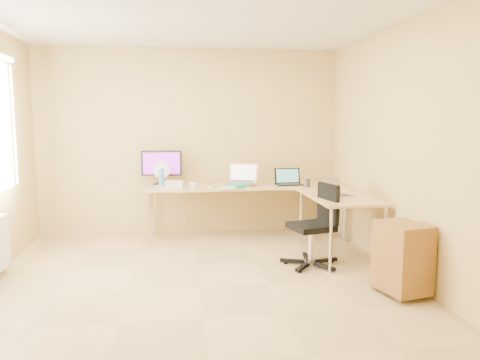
{
  "coord_description": "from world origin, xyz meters",
  "views": [
    {
      "loc": [
        -0.19,
        -4.36,
        1.62
      ],
      "look_at": [
        0.55,
        1.1,
        0.9
      ],
      "focal_mm": 34.82,
      "sensor_mm": 36.0,
      "label": 1
    }
  ],
  "objects": [
    {
      "name": "cabinet",
      "position": [
        1.85,
        -0.45,
        0.36
      ],
      "size": [
        0.46,
        0.53,
        0.63
      ],
      "primitive_type": "cube",
      "rotation": [
        0.0,
        0.0,
        0.22
      ],
      "color": "#9D6123",
      "rests_on": "ground"
    },
    {
      "name": "black_cup",
      "position": [
        1.52,
        1.55,
        0.78
      ],
      "size": [
        0.06,
        0.06,
        0.11
      ],
      "primitive_type": "cylinder",
      "rotation": [
        0.0,
        0.0,
        -0.03
      ],
      "color": "#2B2B2B",
      "rests_on": "desk_main"
    },
    {
      "name": "office_chair",
      "position": [
        1.26,
        0.51,
        0.5
      ],
      "size": [
        0.67,
        0.67,
        0.92
      ],
      "primitive_type": "cube",
      "rotation": [
        0.0,
        0.0,
        0.24
      ],
      "color": "black",
      "rests_on": "ground"
    },
    {
      "name": "monitor",
      "position": [
        -0.4,
        2.05,
        0.97
      ],
      "size": [
        0.57,
        0.22,
        0.47
      ],
      "primitive_type": "cube",
      "rotation": [
        0.0,
        0.0,
        -0.08
      ],
      "color": "black",
      "rests_on": "desk_main"
    },
    {
      "name": "ceiling",
      "position": [
        0.0,
        0.0,
        2.6
      ],
      "size": [
        4.5,
        4.5,
        0.0
      ],
      "primitive_type": "plane",
      "rotation": [
        3.14,
        0.0,
        0.0
      ],
      "color": "white",
      "rests_on": "ground"
    },
    {
      "name": "desk_return",
      "position": [
        1.7,
        0.85,
        0.36
      ],
      "size": [
        0.7,
        1.3,
        0.73
      ],
      "primitive_type": "cube",
      "color": "tan",
      "rests_on": "ground"
    },
    {
      "name": "laptop_black",
      "position": [
        1.32,
        1.79,
        0.84
      ],
      "size": [
        0.38,
        0.29,
        0.23
      ],
      "primitive_type": "cube",
      "rotation": [
        0.0,
        0.0,
        0.07
      ],
      "color": "black",
      "rests_on": "desk_main"
    },
    {
      "name": "white_box",
      "position": [
        -0.23,
        1.77,
        0.77
      ],
      "size": [
        0.25,
        0.2,
        0.08
      ],
      "primitive_type": "cube",
      "rotation": [
        0.0,
        0.0,
        -0.18
      ],
      "color": "beige",
      "rests_on": "desk_main"
    },
    {
      "name": "keyboard",
      "position": [
        0.54,
        1.55,
        0.74
      ],
      "size": [
        0.44,
        0.22,
        0.02
      ],
      "primitive_type": "cube",
      "rotation": [
        0.0,
        0.0,
        0.26
      ],
      "color": "white",
      "rests_on": "desk_main"
    },
    {
      "name": "wall_back",
      "position": [
        0.0,
        2.25,
        1.3
      ],
      "size": [
        4.5,
        0.0,
        4.5
      ],
      "primitive_type": "plane",
      "rotation": [
        1.57,
        0.0,
        0.0
      ],
      "color": "tan",
      "rests_on": "ground"
    },
    {
      "name": "floor",
      "position": [
        0.0,
        0.0,
        0.0
      ],
      "size": [
        4.5,
        4.5,
        0.0
      ],
      "primitive_type": "plane",
      "color": "tan",
      "rests_on": "ground"
    },
    {
      "name": "mug",
      "position": [
        0.01,
        1.55,
        0.77
      ],
      "size": [
        0.12,
        0.12,
        0.09
      ],
      "primitive_type": "imported",
      "rotation": [
        0.0,
        0.0,
        0.28
      ],
      "color": "white",
      "rests_on": "desk_main"
    },
    {
      "name": "papers",
      "position": [
        -0.4,
        1.94,
        0.73
      ],
      "size": [
        0.21,
        0.29,
        0.01
      ],
      "primitive_type": "cube",
      "rotation": [
        0.0,
        0.0,
        0.05
      ],
      "color": "silver",
      "rests_on": "desk_main"
    },
    {
      "name": "laptop_return",
      "position": [
        1.68,
        0.81,
        0.83
      ],
      "size": [
        0.36,
        0.33,
        0.2
      ],
      "primitive_type": "cube",
      "rotation": [
        0.0,
        0.0,
        1.95
      ],
      "color": "#A7A4BD",
      "rests_on": "desk_return"
    },
    {
      "name": "laptop_center",
      "position": [
        0.67,
        1.76,
        0.9
      ],
      "size": [
        0.46,
        0.4,
        0.25
      ],
      "primitive_type": "cube",
      "rotation": [
        0.0,
        0.0,
        -0.32
      ],
      "color": "#A4A3A7",
      "rests_on": "desk_main"
    },
    {
      "name": "desk_fan",
      "position": [
        -0.4,
        2.03,
        0.88
      ],
      "size": [
        0.25,
        0.25,
        0.3
      ],
      "primitive_type": "cylinder",
      "rotation": [
        0.0,
        0.0,
        -0.06
      ],
      "color": "white",
      "rests_on": "desk_main"
    },
    {
      "name": "water_bottle",
      "position": [
        -0.4,
        1.85,
        0.85
      ],
      "size": [
        0.09,
        0.09,
        0.24
      ],
      "primitive_type": "cylinder",
      "rotation": [
        0.0,
        0.0,
        -0.33
      ],
      "color": "teal",
      "rests_on": "desk_main"
    },
    {
      "name": "desk_main",
      "position": [
        0.72,
        1.85,
        0.36
      ],
      "size": [
        2.65,
        0.7,
        0.73
      ],
      "primitive_type": "cube",
      "color": "tan",
      "rests_on": "ground"
    },
    {
      "name": "cd_stack",
      "position": [
        0.26,
        1.72,
        0.74
      ],
      "size": [
        0.12,
        0.12,
        0.03
      ],
      "primitive_type": "cylinder",
      "rotation": [
        0.0,
        0.0,
        0.0
      ],
      "color": "silver",
      "rests_on": "desk_main"
    },
    {
      "name": "book_stack",
      "position": [
        0.6,
        1.64,
        0.75
      ],
      "size": [
        0.29,
        0.33,
        0.05
      ],
      "primitive_type": "cube",
      "rotation": [
        0.0,
        0.0,
        0.4
      ],
      "color": "#1B856E",
      "rests_on": "desk_main"
    },
    {
      "name": "wall_right",
      "position": [
        2.1,
        0.0,
        1.3
      ],
      "size": [
        0.0,
        4.5,
        4.5
      ],
      "primitive_type": "plane",
      "rotation": [
        1.57,
        0.0,
        -1.57
      ],
      "color": "tan",
      "rests_on": "ground"
    },
    {
      "name": "wall_front",
      "position": [
        0.0,
        -2.25,
        1.3
      ],
      "size": [
        4.5,
        0.0,
        4.5
      ],
      "primitive_type": "plane",
      "rotation": [
        -1.57,
        0.0,
        0.0
      ],
      "color": "tan",
      "rests_on": "ground"
    },
    {
      "name": "mouse",
      "position": [
        0.67,
        1.69,
        0.75
      ],
      "size": [
        0.09,
        0.06,
        0.03
      ],
      "primitive_type": "ellipsoid",
      "rotation": [
        0.0,
        0.0,
        -0.02
      ],
      "color": "silver",
      "rests_on": "desk_main"
    }
  ]
}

